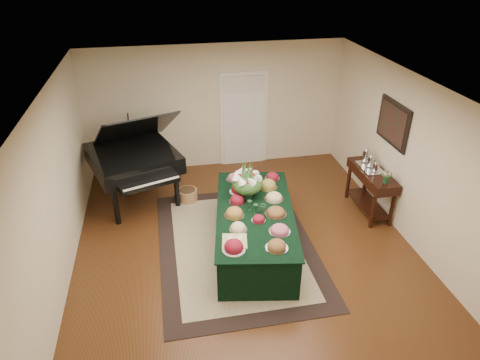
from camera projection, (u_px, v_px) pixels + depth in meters
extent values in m
plane|color=#32180B|center=(243.00, 242.00, 7.27)|extent=(6.00, 6.00, 0.00)
cube|color=black|center=(236.00, 245.00, 7.18)|extent=(2.54, 3.55, 0.01)
cube|color=beige|center=(236.00, 245.00, 7.18)|extent=(2.03, 3.04, 0.01)
cube|color=white|center=(244.00, 119.00, 9.40)|extent=(1.05, 0.04, 2.10)
cube|color=white|center=(244.00, 122.00, 9.41)|extent=(0.90, 0.06, 2.00)
cube|color=black|center=(255.00, 229.00, 6.99)|extent=(1.57, 2.69, 0.71)
cube|color=black|center=(255.00, 211.00, 6.82)|extent=(1.64, 2.76, 0.02)
cylinder|color=silver|center=(268.00, 188.00, 7.43)|extent=(0.33, 0.33, 0.01)
ellipsoid|color=gold|center=(268.00, 185.00, 7.40)|extent=(0.27, 0.27, 0.12)
cylinder|color=silver|center=(238.00, 229.00, 6.36)|extent=(0.27, 0.27, 0.01)
ellipsoid|color=#F8E69B|center=(238.00, 227.00, 6.33)|extent=(0.22, 0.22, 0.08)
cylinder|color=#B7C1B7|center=(234.00, 250.00, 5.94)|extent=(0.33, 0.33, 0.01)
ellipsoid|color=maroon|center=(234.00, 246.00, 5.91)|extent=(0.27, 0.27, 0.11)
cylinder|color=silver|center=(237.00, 202.00, 7.03)|extent=(0.28, 0.28, 0.01)
ellipsoid|color=maroon|center=(237.00, 199.00, 7.01)|extent=(0.23, 0.23, 0.09)
cylinder|color=silver|center=(277.00, 248.00, 5.97)|extent=(0.32, 0.32, 0.01)
ellipsoid|color=brown|center=(277.00, 245.00, 5.95)|extent=(0.26, 0.26, 0.09)
cylinder|color=silver|center=(274.00, 199.00, 7.11)|extent=(0.33, 0.33, 0.01)
ellipsoid|color=#F8E69B|center=(274.00, 197.00, 7.08)|extent=(0.27, 0.27, 0.08)
cylinder|color=silver|center=(258.00, 220.00, 6.56)|extent=(0.23, 0.23, 0.01)
ellipsoid|color=maroon|center=(259.00, 218.00, 6.54)|extent=(0.19, 0.19, 0.07)
cylinder|color=silver|center=(276.00, 214.00, 6.72)|extent=(0.35, 0.35, 0.01)
ellipsoid|color=brown|center=(276.00, 211.00, 6.70)|extent=(0.29, 0.29, 0.08)
cylinder|color=silver|center=(251.00, 181.00, 7.63)|extent=(0.29, 0.29, 0.01)
ellipsoid|color=#D56A7D|center=(251.00, 179.00, 7.60)|extent=(0.24, 0.24, 0.08)
cylinder|color=silver|center=(234.00, 215.00, 6.68)|extent=(0.33, 0.33, 0.01)
ellipsoid|color=#B28034|center=(234.00, 212.00, 6.66)|extent=(0.27, 0.27, 0.10)
cylinder|color=silver|center=(272.00, 178.00, 7.72)|extent=(0.27, 0.27, 0.01)
ellipsoid|color=maroon|center=(272.00, 176.00, 7.70)|extent=(0.22, 0.22, 0.08)
cylinder|color=#B7C1B7|center=(238.00, 191.00, 7.32)|extent=(0.30, 0.30, 0.01)
ellipsoid|color=maroon|center=(238.00, 188.00, 7.28)|extent=(0.24, 0.24, 0.13)
cylinder|color=silver|center=(280.00, 231.00, 6.31)|extent=(0.33, 0.33, 0.01)
ellipsoid|color=#D56A7D|center=(280.00, 229.00, 6.29)|extent=(0.27, 0.27, 0.07)
cylinder|color=silver|center=(234.00, 179.00, 7.69)|extent=(0.26, 0.26, 0.01)
ellipsoid|color=#D56A7D|center=(234.00, 177.00, 7.67)|extent=(0.21, 0.21, 0.08)
cube|color=tan|center=(235.00, 241.00, 6.10)|extent=(0.41, 0.41, 0.02)
ellipsoid|color=beige|center=(230.00, 237.00, 6.11)|extent=(0.14, 0.14, 0.08)
ellipsoid|color=beige|center=(240.00, 236.00, 6.13)|extent=(0.12, 0.12, 0.07)
cube|color=#FF9D28|center=(238.00, 243.00, 6.01)|extent=(0.10, 0.08, 0.05)
cylinder|color=#163720|center=(247.00, 192.00, 7.14)|extent=(0.19, 0.19, 0.19)
ellipsoid|color=#2F5923|center=(247.00, 184.00, 7.07)|extent=(0.49, 0.49, 0.32)
cylinder|color=black|center=(116.00, 206.00, 7.58)|extent=(0.10, 0.10, 0.74)
cylinder|color=black|center=(177.00, 189.00, 8.09)|extent=(0.10, 0.10, 0.74)
cylinder|color=black|center=(126.00, 168.00, 8.83)|extent=(0.10, 0.10, 0.74)
cube|color=black|center=(133.00, 158.00, 8.05)|extent=(1.92, 1.99, 0.32)
cube|color=black|center=(150.00, 184.00, 7.43)|extent=(1.07, 0.56, 0.10)
cube|color=black|center=(135.00, 129.00, 7.98)|extent=(1.72, 1.55, 0.82)
cylinder|color=#94623B|center=(188.00, 195.00, 8.39)|extent=(0.37, 0.37, 0.23)
cylinder|color=black|center=(373.00, 212.00, 7.48)|extent=(0.07, 0.07, 0.67)
cylinder|color=black|center=(392.00, 209.00, 7.54)|extent=(0.07, 0.07, 0.67)
cylinder|color=black|center=(348.00, 182.00, 8.39)|extent=(0.07, 0.07, 0.67)
cylinder|color=black|center=(365.00, 181.00, 8.45)|extent=(0.07, 0.07, 0.67)
cube|color=black|center=(372.00, 175.00, 7.76)|extent=(0.45, 1.25, 0.18)
cube|color=black|center=(367.00, 204.00, 8.06)|extent=(0.38, 1.10, 0.03)
cube|color=silver|center=(370.00, 167.00, 7.82)|extent=(0.34, 0.58, 0.02)
cylinder|color=#163720|center=(386.00, 180.00, 7.29)|extent=(0.08, 0.08, 0.13)
ellipsoid|color=#C78193|center=(387.00, 174.00, 7.24)|extent=(0.19, 0.19, 0.13)
cube|color=black|center=(393.00, 123.00, 7.31)|extent=(0.04, 0.95, 0.75)
cube|color=#4C1418|center=(392.00, 123.00, 7.31)|extent=(0.01, 0.82, 0.62)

